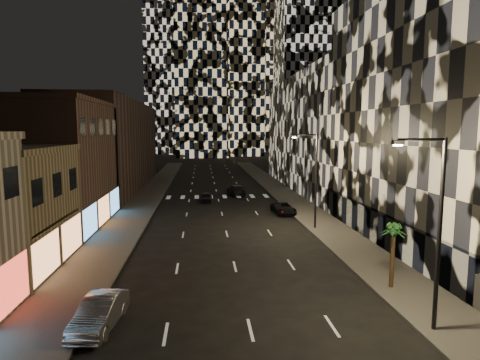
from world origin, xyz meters
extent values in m
cube|color=#47443F|center=(-10.00, 50.00, 0.07)|extent=(4.00, 120.00, 0.15)
cube|color=#47443F|center=(10.00, 50.00, 0.07)|extent=(4.00, 120.00, 0.15)
cube|color=#4C4C47|center=(-7.90, 50.00, 0.07)|extent=(0.20, 120.00, 0.15)
cube|color=#4C4C47|center=(7.90, 50.00, 0.07)|extent=(0.20, 120.00, 0.15)
cube|color=#4C352B|center=(-17.00, 33.50, 6.00)|extent=(10.00, 15.00, 12.00)
cube|color=#4C352B|center=(-17.00, 60.00, 7.00)|extent=(10.00, 40.00, 14.00)
cube|color=#232326|center=(20.00, 24.50, 11.00)|extent=(16.00, 25.00, 22.00)
cube|color=#383838|center=(12.30, 24.50, 1.50)|extent=(0.60, 25.00, 3.00)
cube|color=#232326|center=(20.00, 57.00, 9.00)|extent=(16.00, 40.00, 18.00)
cube|color=black|center=(35.00, 135.00, 50.00)|extent=(20.00, 20.00, 100.00)
cube|color=black|center=(-12.00, 165.00, 60.00)|extent=(24.00, 24.00, 120.00)
cube|color=black|center=(-2.00, 140.00, 47.50)|extent=(18.00, 18.00, 95.00)
cylinder|color=black|center=(8.60, 10.00, 4.65)|extent=(0.20, 0.20, 9.00)
cylinder|color=black|center=(7.50, 10.00, 9.05)|extent=(2.20, 0.14, 0.14)
cube|color=black|center=(6.40, 10.00, 8.93)|extent=(0.50, 0.25, 0.18)
cube|color=#FFEAB2|center=(6.40, 10.00, 8.81)|extent=(0.35, 0.18, 0.06)
cylinder|color=black|center=(8.60, 30.00, 4.65)|extent=(0.20, 0.20, 9.00)
cylinder|color=black|center=(7.50, 30.00, 9.05)|extent=(2.20, 0.14, 0.14)
cube|color=black|center=(6.40, 30.00, 8.93)|extent=(0.50, 0.25, 0.18)
cube|color=#FFEAB2|center=(6.40, 30.00, 8.81)|extent=(0.35, 0.18, 0.06)
imported|color=gray|center=(-7.20, 11.91, 0.74)|extent=(2.11, 4.66, 1.48)
imported|color=black|center=(-1.68, 45.89, 0.62)|extent=(1.62, 3.69, 1.24)
imported|color=black|center=(2.80, 51.13, 0.76)|extent=(2.63, 5.41, 1.52)
imported|color=black|center=(7.00, 37.31, 0.65)|extent=(2.43, 4.80, 1.30)
cylinder|color=#47331E|center=(9.00, 15.12, 1.82)|extent=(0.25, 0.25, 3.33)
sphere|color=#1A4A1D|center=(9.00, 15.12, 3.64)|extent=(0.73, 0.73, 0.73)
cone|color=#1A4A1D|center=(9.25, 15.04, 3.59)|extent=(1.46, 0.74, 0.88)
cone|color=#1A4A1D|center=(9.22, 15.26, 3.59)|extent=(1.37, 1.03, 0.88)
cone|color=#1A4A1D|center=(9.03, 15.38, 3.59)|extent=(0.44, 1.47, 0.88)
cone|color=#1A4A1D|center=(8.81, 15.30, 3.59)|extent=(1.24, 1.22, 0.88)
cone|color=#1A4A1D|center=(8.74, 15.09, 3.59)|extent=(1.47, 0.47, 0.88)
cone|color=#1A4A1D|center=(8.86, 14.90, 3.59)|extent=(1.00, 1.38, 0.88)
cone|color=#1A4A1D|center=(9.09, 14.88, 3.59)|extent=(0.77, 1.46, 0.88)
camera|label=1|loc=(-2.22, -6.96, 9.45)|focal=30.00mm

